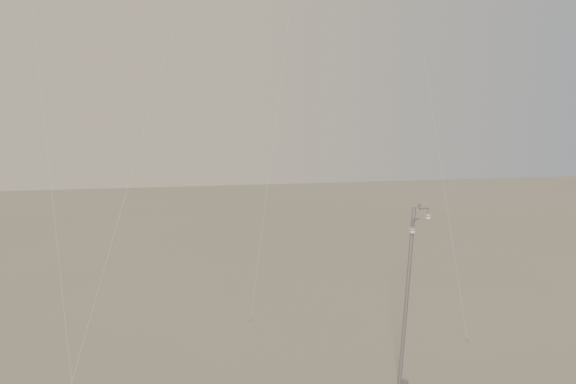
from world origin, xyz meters
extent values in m
cylinder|color=gray|center=(6.38, -0.13, 4.43)|extent=(0.68, 0.18, 8.86)
cylinder|color=gray|center=(6.88, -0.13, 8.91)|extent=(0.14, 0.14, 0.18)
cylinder|color=gray|center=(7.13, -0.10, 8.76)|extent=(0.50, 0.13, 0.07)
cylinder|color=gray|center=(7.37, -0.07, 8.61)|extent=(0.06, 0.06, 0.30)
ellipsoid|color=#AFAFAA|center=(7.37, -0.07, 8.46)|extent=(0.52, 0.52, 0.18)
cylinder|color=gray|center=(6.64, -0.31, 8.31)|extent=(0.52, 0.42, 0.07)
cylinder|color=gray|center=(6.41, -0.50, 8.11)|extent=(0.06, 0.06, 0.40)
ellipsoid|color=#AFAFAA|center=(6.41, -0.50, 7.91)|extent=(0.52, 0.52, 0.18)
cylinder|color=beige|center=(-4.61, 3.07, 15.23)|extent=(9.23, 10.89, 30.37)
cylinder|color=beige|center=(3.10, 12.61, 16.68)|extent=(5.39, 4.79, 33.26)
cylinder|color=gray|center=(0.41, 10.22, 0.05)|extent=(0.06, 0.06, 0.10)
cylinder|color=beige|center=(-9.65, 2.75, 10.28)|extent=(2.04, 5.79, 20.46)
cylinder|color=beige|center=(11.37, 7.79, 12.97)|extent=(1.90, 6.88, 25.83)
cylinder|color=gray|center=(12.31, 4.36, 0.05)|extent=(0.06, 0.06, 0.10)
camera|label=1|loc=(-4.44, -23.92, 13.10)|focal=35.00mm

